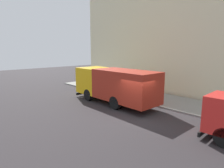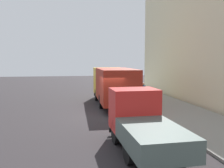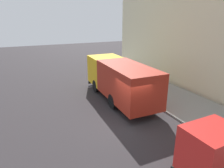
{
  "view_description": "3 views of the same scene",
  "coord_description": "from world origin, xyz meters",
  "views": [
    {
      "loc": [
        -9.98,
        -8.25,
        4.59
      ],
      "look_at": [
        1.33,
        3.75,
        1.64
      ],
      "focal_mm": 30.78,
      "sensor_mm": 36.0,
      "label": 1
    },
    {
      "loc": [
        -2.31,
        -15.89,
        3.63
      ],
      "look_at": [
        0.96,
        2.35,
        1.8
      ],
      "focal_mm": 39.07,
      "sensor_mm": 36.0,
      "label": 2
    },
    {
      "loc": [
        -5.34,
        -9.4,
        6.1
      ],
      "look_at": [
        0.85,
        3.86,
        1.17
      ],
      "focal_mm": 31.47,
      "sensor_mm": 36.0,
      "label": 3
    }
  ],
  "objects": [
    {
      "name": "pedestrian_walking",
      "position": [
        3.57,
        2.78,
        1.02
      ],
      "size": [
        0.52,
        0.52,
        1.71
      ],
      "rotation": [
        0.0,
        0.0,
        4.2
      ],
      "color": "brown",
      "rests_on": "sidewalk"
    },
    {
      "name": "traffic_cone_orange",
      "position": [
        3.82,
        8.22,
        0.41
      ],
      "size": [
        0.4,
        0.4,
        0.57
      ],
      "primitive_type": "cone",
      "color": "orange",
      "rests_on": "sidewalk"
    },
    {
      "name": "large_utility_truck",
      "position": [
        1.25,
        3.39,
        1.71
      ],
      "size": [
        2.77,
        8.4,
        2.97
      ],
      "rotation": [
        0.0,
        0.0,
        -0.02
      ],
      "color": "yellow",
      "rests_on": "ground"
    },
    {
      "name": "street_sign_post",
      "position": [
        3.35,
        3.46,
        1.56
      ],
      "size": [
        0.44,
        0.08,
        2.42
      ],
      "color": "#4C5156",
      "rests_on": "sidewalk"
    },
    {
      "name": "ground",
      "position": [
        0.0,
        0.0,
        0.0
      ],
      "size": [
        80.0,
        80.0,
        0.0
      ],
      "primitive_type": "plane",
      "color": "#2D282A"
    },
    {
      "name": "sidewalk",
      "position": [
        5.17,
        0.0,
        0.06
      ],
      "size": [
        4.34,
        30.0,
        0.12
      ],
      "primitive_type": "cube",
      "color": "gray",
      "rests_on": "ground"
    },
    {
      "name": "building_facade",
      "position": [
        7.84,
        0.0,
        5.78
      ],
      "size": [
        0.5,
        30.0,
        11.56
      ],
      "primitive_type": "cube",
      "color": "beige",
      "rests_on": "ground"
    }
  ]
}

